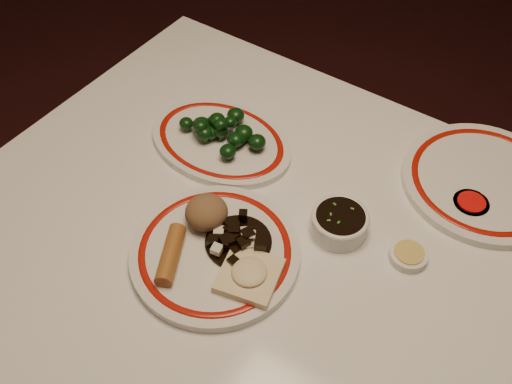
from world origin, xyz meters
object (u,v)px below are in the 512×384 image
object	(u,v)px
broccoli_pile	(221,130)
soy_bowl	(339,223)
dining_table	(287,280)
main_plate	(215,253)
stirfry_heap	(237,239)
rice_mound	(207,212)
broccoli_plate	(221,141)
fried_wonton	(249,274)
spring_roll	(171,254)

from	to	relation	value
broccoli_pile	soy_bowl	xyz separation A→B (m)	(0.30, -0.06, -0.02)
dining_table	main_plate	world-z (taller)	main_plate
stirfry_heap	soy_bowl	world-z (taller)	stirfry_heap
rice_mound	broccoli_plate	size ratio (longest dim) A/B	0.24
stirfry_heap	dining_table	bearing A→B (deg)	32.94
main_plate	broccoli_pile	size ratio (longest dim) A/B	2.01
fried_wonton	broccoli_pile	world-z (taller)	broccoli_pile
fried_wonton	stirfry_heap	distance (m)	0.07
rice_mound	fried_wonton	distance (m)	0.14
spring_roll	broccoli_pile	distance (m)	0.30
broccoli_plate	spring_roll	bearing A→B (deg)	-68.86
main_plate	soy_bowl	xyz separation A→B (m)	(0.14, 0.16, 0.01)
dining_table	fried_wonton	xyz separation A→B (m)	(-0.02, -0.09, 0.12)
stirfry_heap	soy_bowl	distance (m)	0.18
main_plate	broccoli_pile	bearing A→B (deg)	124.61
soy_bowl	stirfry_heap	bearing A→B (deg)	-132.58
stirfry_heap	rice_mound	bearing A→B (deg)	173.69
dining_table	broccoli_plate	bearing A→B (deg)	150.86
dining_table	soy_bowl	world-z (taller)	soy_bowl
fried_wonton	soy_bowl	xyz separation A→B (m)	(0.07, 0.18, -0.01)
main_plate	broccoli_plate	size ratio (longest dim) A/B	1.17
stirfry_heap	broccoli_plate	size ratio (longest dim) A/B	0.37
fried_wonton	rice_mound	bearing A→B (deg)	157.48
stirfry_heap	broccoli_plate	world-z (taller)	stirfry_heap
main_plate	dining_table	bearing A→B (deg)	39.63
soy_bowl	dining_table	bearing A→B (deg)	-119.35
broccoli_pile	soy_bowl	distance (m)	0.30
main_plate	rice_mound	size ratio (longest dim) A/B	4.85
rice_mound	broccoli_plate	bearing A→B (deg)	120.72
dining_table	broccoli_pile	distance (m)	0.31
broccoli_plate	fried_wonton	bearing A→B (deg)	-45.01
stirfry_heap	broccoli_pile	bearing A→B (deg)	132.88
main_plate	broccoli_plate	world-z (taller)	main_plate
dining_table	fried_wonton	size ratio (longest dim) A/B	10.85
main_plate	stirfry_heap	distance (m)	0.04
fried_wonton	broccoli_plate	world-z (taller)	fried_wonton
fried_wonton	soy_bowl	distance (m)	0.19
dining_table	soy_bowl	distance (m)	0.15
dining_table	rice_mound	distance (m)	0.20
fried_wonton	stirfry_heap	bearing A→B (deg)	141.57
rice_mound	soy_bowl	distance (m)	0.23
stirfry_heap	broccoli_pile	xyz separation A→B (m)	(-0.17, 0.19, 0.01)
fried_wonton	broccoli_pile	distance (m)	0.33
main_plate	fried_wonton	bearing A→B (deg)	-8.52
rice_mound	stirfry_heap	bearing A→B (deg)	-6.31
spring_roll	soy_bowl	bearing A→B (deg)	21.91
broccoli_plate	broccoli_pile	distance (m)	0.03
broccoli_pile	broccoli_plate	bearing A→B (deg)	-95.42
rice_mound	spring_roll	xyz separation A→B (m)	(-0.00, -0.09, -0.01)
dining_table	stirfry_heap	distance (m)	0.15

